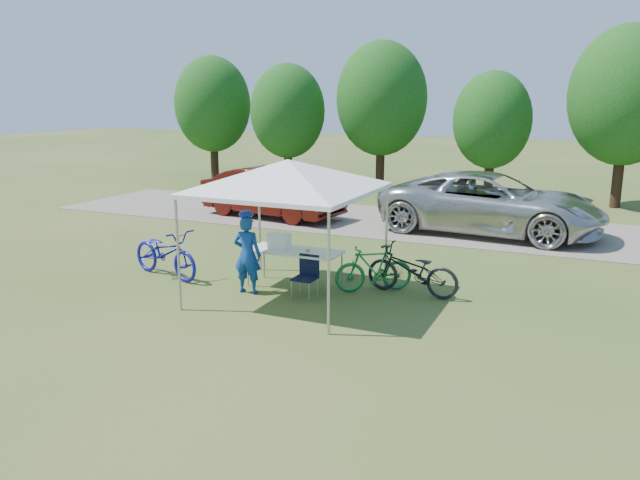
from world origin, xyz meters
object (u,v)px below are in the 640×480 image
at_px(bike_green, 374,268).
at_px(minivan, 491,203).
at_px(cooler, 279,241).
at_px(cyclist, 247,255).
at_px(folding_table, 294,252).
at_px(folding_chair, 307,273).
at_px(sedan, 272,193).
at_px(bike_dark, 412,270).
at_px(bike_blue, 165,253).

relative_size(bike_green, minivan, 0.26).
relative_size(cooler, cyclist, 0.28).
bearing_deg(minivan, bike_green, 173.93).
relative_size(folding_table, cooler, 4.34).
height_order(folding_chair, sedan, sedan).
xyz_separation_m(minivan, sedan, (-6.92, -0.40, -0.08)).
distance_m(cyclist, bike_green, 2.57).
relative_size(folding_chair, cooler, 1.88).
bearing_deg(bike_dark, minivan, -179.18).
bearing_deg(bike_blue, cyclist, -80.97).
bearing_deg(bike_blue, folding_chair, -74.73).
distance_m(cooler, bike_blue, 2.66).
xyz_separation_m(cooler, sedan, (-3.73, 6.56, -0.15)).
distance_m(bike_blue, bike_dark, 5.38).
distance_m(folding_chair, bike_dark, 2.10).
distance_m(folding_table, minivan, 7.51).
distance_m(cooler, sedan, 7.55).
bearing_deg(cooler, bike_blue, -169.90).
bearing_deg(sedan, bike_green, -128.27).
distance_m(bike_blue, minivan, 9.40).
xyz_separation_m(folding_chair, bike_blue, (-3.44, 0.00, 0.05)).
relative_size(folding_table, cyclist, 1.23).
relative_size(cooler, bike_blue, 0.22).
xyz_separation_m(folding_table, cooler, (-0.35, 0.00, 0.21)).
bearing_deg(folding_chair, folding_table, 139.00).
xyz_separation_m(folding_table, sedan, (-4.09, 6.56, 0.06)).
relative_size(bike_dark, sedan, 0.40).
relative_size(folding_table, bike_green, 1.21).
relative_size(folding_table, sedan, 0.40).
bearing_deg(cooler, bike_green, 12.33).
bearing_deg(folding_table, sedan, 121.94).
bearing_deg(folding_chair, bike_blue, -178.53).
bearing_deg(cyclist, bike_green, -160.46).
bearing_deg(bike_green, minivan, 135.10).
height_order(folding_table, bike_dark, bike_dark).
bearing_deg(sedan, minivan, -77.77).
distance_m(cooler, minivan, 7.65).
distance_m(bike_green, minivan, 6.66).
height_order(cyclist, minivan, minivan).
bearing_deg(cooler, sedan, 119.67).
xyz_separation_m(cyclist, bike_dark, (3.06, 1.22, -0.29)).
bearing_deg(folding_table, minivan, 67.81).
bearing_deg(folding_chair, minivan, 74.01).
bearing_deg(sedan, cyclist, -146.06).
relative_size(bike_green, bike_dark, 0.84).
xyz_separation_m(folding_table, bike_blue, (-2.93, -0.46, -0.21)).
distance_m(folding_chair, sedan, 8.39).
xyz_separation_m(cooler, cyclist, (-0.35, -0.70, -0.17)).
bearing_deg(bike_green, folding_table, -109.13).
bearing_deg(cyclist, bike_blue, -12.94).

